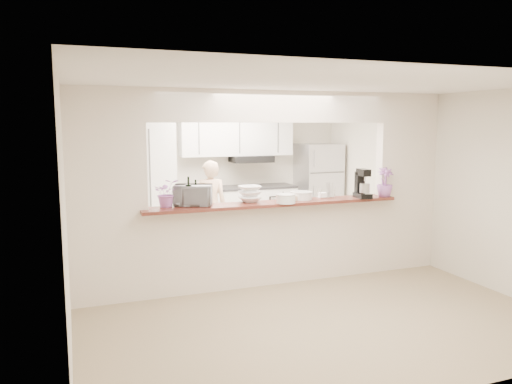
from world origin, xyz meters
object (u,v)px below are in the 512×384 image
person (210,207)px  refrigerator (318,188)px  toaster_oven (193,195)px  stand_mixer (362,185)px

person → refrigerator: bearing=-150.9°
toaster_oven → person: 1.95m
refrigerator → stand_mixer: refrigerator is taller
refrigerator → toaster_oven: 4.06m
toaster_oven → stand_mixer: stand_mixer is taller
refrigerator → toaster_oven: (-3.09, -2.60, 0.37)m
refrigerator → person: bearing=-160.7°
toaster_oven → stand_mixer: bearing=14.8°
toaster_oven → stand_mixer: size_ratio=1.17×
stand_mixer → toaster_oven: bearing=175.3°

